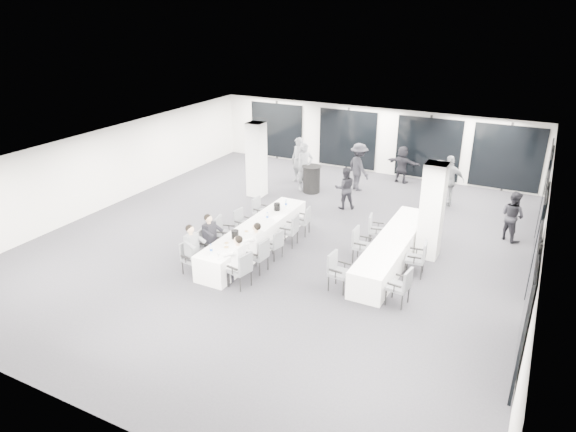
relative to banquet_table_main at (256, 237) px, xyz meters
name	(u,v)px	position (x,y,z in m)	size (l,w,h in m)	color
room	(325,192)	(1.35, 1.97, 1.01)	(14.04, 16.04, 2.84)	#232328
column_left	(256,160)	(-2.33, 4.06, 1.02)	(0.60, 0.60, 2.80)	silver
column_right	(432,211)	(4.67, 1.86, 1.02)	(0.60, 0.60, 2.80)	silver
banquet_table_main	(256,237)	(0.00, 0.00, 0.00)	(0.90, 5.00, 0.75)	white
banquet_table_side	(393,250)	(3.86, 1.04, 0.00)	(0.90, 5.00, 0.75)	white
cocktail_table	(312,179)	(-0.62, 5.31, 0.16)	(0.75, 0.75, 1.05)	black
chair_main_left_near	(190,256)	(-0.83, -2.09, 0.14)	(0.51, 0.55, 0.90)	#4C4F53
chair_main_left_second	(207,243)	(-0.83, -1.29, 0.18)	(0.57, 0.61, 0.98)	#4C4F53
chair_main_left_mid	(223,231)	(-0.84, -0.46, 0.21)	(0.62, 0.65, 1.02)	#4C4F53
chair_main_left_fourth	(242,222)	(-0.83, 0.55, 0.14)	(0.51, 0.55, 0.90)	#4C4F53
chair_main_left_far	(260,209)	(-0.83, 1.68, 0.14)	(0.49, 0.54, 0.91)	#4C4F53
chair_main_right_near	(242,268)	(0.83, -2.11, 0.19)	(0.59, 0.62, 0.99)	#4C4F53
chair_main_right_second	(260,254)	(0.83, -1.18, 0.17)	(0.52, 0.57, 0.96)	#4C4F53
chair_main_right_mid	(275,243)	(0.82, -0.30, 0.11)	(0.51, 0.54, 0.86)	#4C4F53
chair_main_right_fourth	(291,229)	(0.84, 0.68, 0.18)	(0.53, 0.58, 0.98)	#4C4F53
chair_main_right_far	(304,219)	(0.83, 1.59, 0.14)	(0.51, 0.55, 0.91)	#4C4F53
chair_side_left_near	(337,269)	(3.02, -1.07, 0.19)	(0.54, 0.59, 1.00)	#4C4F53
chair_side_left_mid	(360,243)	(3.02, 0.66, 0.20)	(0.51, 0.57, 1.00)	#4C4F53
chair_side_left_far	(374,228)	(3.03, 1.92, 0.16)	(0.55, 0.59, 0.94)	#4C4F53
chair_side_right_near	(402,285)	(4.70, -1.07, 0.19)	(0.55, 0.60, 0.98)	#4C4F53
chair_side_right_mid	(419,256)	(4.70, 0.57, 0.20)	(0.56, 0.61, 1.00)	#4C4F53
chair_side_right_far	(431,237)	(4.69, 2.13, 0.12)	(0.44, 0.50, 0.88)	#4C4F53
seated_guest_a	(194,247)	(-0.67, -2.10, 0.44)	(0.50, 0.38, 1.44)	slate
seated_guest_b	(212,236)	(-0.67, -1.28, 0.44)	(0.50, 0.38, 1.44)	black
seated_guest_c	(236,257)	(0.67, -2.09, 0.44)	(0.50, 0.38, 1.44)	white
seated_guest_d	(255,244)	(0.67, -1.18, 0.44)	(0.50, 0.38, 1.44)	white
standing_guest_a	(305,164)	(-1.00, 5.48, 0.68)	(0.77, 0.62, 2.10)	slate
standing_guest_b	(345,185)	(1.14, 4.29, 0.49)	(0.83, 0.51, 1.72)	black
standing_guest_c	(359,164)	(0.90, 6.38, 0.68)	(1.37, 0.70, 2.11)	black
standing_guest_d	(449,178)	(4.34, 6.23, 0.68)	(1.24, 0.69, 2.11)	slate
standing_guest_e	(438,180)	(3.99, 6.05, 0.59)	(0.93, 0.57, 1.94)	slate
standing_guest_f	(402,162)	(2.16, 8.06, 0.49)	(1.58, 0.61, 1.72)	black
standing_guest_g	(298,157)	(-1.60, 6.15, 0.68)	(0.77, 0.62, 2.10)	slate
standing_guest_h	(513,213)	(6.67, 4.16, 0.52)	(0.86, 0.53, 1.79)	black
ice_bucket_near	(235,234)	(-0.06, -1.01, 0.49)	(0.21, 0.21, 0.24)	black
ice_bucket_far	(277,207)	(-0.01, 1.36, 0.49)	(0.21, 0.21, 0.23)	black
water_bottle_a	(211,249)	(-0.13, -2.06, 0.49)	(0.08, 0.08, 0.24)	silver
water_bottle_b	(267,216)	(0.08, 0.58, 0.49)	(0.07, 0.07, 0.22)	silver
water_bottle_c	(286,203)	(0.09, 1.79, 0.49)	(0.07, 0.07, 0.22)	silver
plate_a	(226,243)	(-0.09, -1.41, 0.39)	(0.20, 0.20, 0.03)	white
plate_b	(226,247)	(0.06, -1.62, 0.39)	(0.22, 0.22, 0.03)	white
plate_c	(246,231)	(-0.01, -0.49, 0.39)	(0.20, 0.20, 0.03)	white
wine_glass	(218,254)	(0.27, -2.30, 0.54)	(0.08, 0.08, 0.22)	silver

